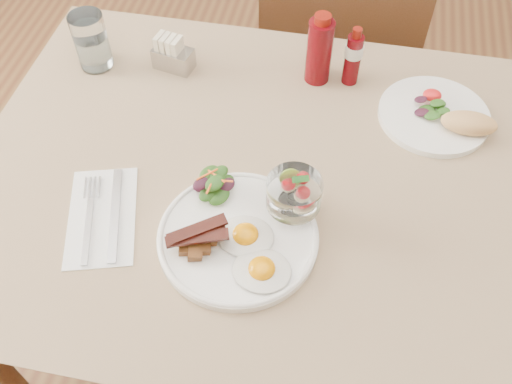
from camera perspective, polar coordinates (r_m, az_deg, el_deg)
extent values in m
plane|color=#59321E|center=(1.73, 3.73, -14.73)|extent=(5.00, 5.00, 0.00)
cylinder|color=#562F1B|center=(1.42, -23.57, -17.10)|extent=(0.06, 0.06, 0.71)
cylinder|color=#562F1B|center=(1.73, -13.39, 5.01)|extent=(0.06, 0.06, 0.71)
cube|color=#562F1B|center=(1.10, 5.69, 0.30)|extent=(1.30, 0.85, 0.04)
cube|color=tan|center=(1.08, 5.78, 0.98)|extent=(1.33, 0.88, 0.00)
cylinder|color=#562F1B|center=(1.86, 1.32, 5.17)|extent=(0.04, 0.04, 0.45)
cylinder|color=#562F1B|center=(1.86, 12.33, 3.47)|extent=(0.04, 0.04, 0.45)
cylinder|color=#562F1B|center=(2.12, 3.12, 12.18)|extent=(0.04, 0.04, 0.45)
cylinder|color=#562F1B|center=(2.12, 12.94, 10.68)|extent=(0.04, 0.04, 0.45)
cube|color=#562F1B|center=(1.82, 8.27, 13.56)|extent=(0.42, 0.42, 0.03)
cube|color=#562F1B|center=(1.52, 8.48, 15.85)|extent=(0.42, 0.03, 0.46)
cylinder|color=white|center=(0.99, -1.81, -4.56)|extent=(0.28, 0.28, 0.02)
ellipsoid|color=silver|center=(0.94, 0.58, -7.83)|extent=(0.12, 0.12, 0.01)
ellipsoid|color=#FF9305|center=(0.94, 0.58, -7.64)|extent=(0.04, 0.04, 0.03)
ellipsoid|color=silver|center=(0.98, -1.05, -4.42)|extent=(0.12, 0.12, 0.01)
ellipsoid|color=#FF9305|center=(0.97, -1.06, -4.22)|extent=(0.04, 0.04, 0.03)
cube|color=brown|center=(0.97, -6.20, -4.73)|extent=(0.02, 0.02, 0.02)
cube|color=brown|center=(0.96, -5.28, -5.52)|extent=(0.02, 0.02, 0.02)
cube|color=brown|center=(0.97, -7.15, -5.68)|extent=(0.02, 0.02, 0.02)
cube|color=brown|center=(0.97, -4.56, -4.67)|extent=(0.02, 0.02, 0.02)
cube|color=brown|center=(0.96, -6.12, -6.11)|extent=(0.02, 0.02, 0.02)
cube|color=brown|center=(0.98, -6.94, -4.43)|extent=(0.02, 0.02, 0.02)
cube|color=brown|center=(0.95, -5.51, -4.54)|extent=(0.02, 0.02, 0.02)
cube|color=#44140B|center=(0.95, -6.05, -4.32)|extent=(0.10, 0.06, 0.01)
cube|color=#44140B|center=(0.94, -5.83, -4.57)|extent=(0.10, 0.05, 0.01)
cube|color=#44140B|center=(0.95, -5.91, -3.72)|extent=(0.10, 0.07, 0.01)
ellipsoid|color=#1A4612|center=(1.04, -4.22, 0.12)|extent=(0.05, 0.05, 0.01)
ellipsoid|color=#1A4612|center=(1.04, -3.20, 0.90)|extent=(0.05, 0.04, 0.01)
ellipsoid|color=#33101F|center=(1.04, -5.32, 0.76)|extent=(0.04, 0.04, 0.01)
ellipsoid|color=#1A4612|center=(1.02, -3.71, -0.41)|extent=(0.05, 0.04, 0.01)
ellipsoid|color=#1A4612|center=(1.02, -4.79, -0.12)|extent=(0.05, 0.04, 0.01)
ellipsoid|color=#33101F|center=(1.02, -2.98, 0.68)|extent=(0.04, 0.03, 0.01)
ellipsoid|color=#1A4612|center=(1.03, -4.71, 1.82)|extent=(0.05, 0.04, 0.01)
ellipsoid|color=#1A4612|center=(1.03, -3.69, 1.91)|extent=(0.04, 0.04, 0.01)
ellipsoid|color=#33101F|center=(1.01, -5.56, 0.80)|extent=(0.04, 0.03, 0.01)
ellipsoid|color=#1A4612|center=(1.01, -4.13, 0.90)|extent=(0.05, 0.04, 0.01)
cylinder|color=orange|center=(1.01, -3.99, 1.59)|extent=(0.04, 0.03, 0.01)
cylinder|color=orange|center=(1.02, -4.93, 1.76)|extent=(0.03, 0.03, 0.01)
cylinder|color=orange|center=(1.01, -3.52, 1.16)|extent=(0.04, 0.00, 0.01)
cylinder|color=orange|center=(1.00, -4.50, 0.81)|extent=(0.01, 0.04, 0.01)
cylinder|color=white|center=(1.01, 3.68, -1.77)|extent=(0.05, 0.05, 0.01)
cylinder|color=white|center=(1.00, 3.72, -1.33)|extent=(0.02, 0.02, 0.02)
cylinder|color=white|center=(0.97, 3.82, -0.11)|extent=(0.10, 0.10, 0.05)
cylinder|color=beige|center=(0.99, 3.21, 0.08)|extent=(0.03, 0.03, 0.01)
cylinder|color=beige|center=(0.97, 4.55, -0.87)|extent=(0.03, 0.03, 0.01)
cylinder|color=beige|center=(0.98, 4.24, 0.54)|extent=(0.03, 0.03, 0.01)
cylinder|color=#8AA933|center=(0.97, 3.48, 1.19)|extent=(0.04, 0.04, 0.01)
cone|color=red|center=(0.95, 4.45, -0.09)|extent=(0.03, 0.03, 0.03)
cone|color=red|center=(0.95, 2.94, 0.82)|extent=(0.03, 0.03, 0.03)
cone|color=red|center=(0.96, 4.43, 1.54)|extent=(0.03, 0.03, 0.03)
ellipsoid|color=#2B7028|center=(0.94, 4.21, 1.28)|extent=(0.02, 0.01, 0.00)
ellipsoid|color=#2B7028|center=(0.94, 4.76, 1.33)|extent=(0.02, 0.01, 0.00)
cylinder|color=white|center=(1.24, 17.35, 7.34)|extent=(0.23, 0.23, 0.01)
ellipsoid|color=#1A4612|center=(1.23, 16.68, 7.91)|extent=(0.04, 0.03, 0.01)
ellipsoid|color=#1A4612|center=(1.24, 17.76, 8.36)|extent=(0.03, 0.03, 0.01)
ellipsoid|color=#33101F|center=(1.21, 16.24, 7.67)|extent=(0.03, 0.02, 0.01)
ellipsoid|color=#1A4612|center=(1.21, 17.22, 7.34)|extent=(0.04, 0.03, 0.01)
ellipsoid|color=#1A4612|center=(1.22, 18.20, 7.70)|extent=(0.03, 0.02, 0.01)
ellipsoid|color=#33101F|center=(1.23, 16.16, 8.88)|extent=(0.03, 0.02, 0.01)
ellipsoid|color=#1A4612|center=(1.23, 17.69, 8.48)|extent=(0.03, 0.02, 0.01)
ellipsoid|color=red|center=(1.25, 17.17, 9.11)|extent=(0.04, 0.03, 0.02)
ellipsoid|color=tan|center=(1.20, 20.56, 6.55)|extent=(0.12, 0.07, 0.04)
cylinder|color=#52040A|center=(1.24, 6.34, 13.78)|extent=(0.06, 0.06, 0.14)
cylinder|color=#710F06|center=(1.19, 6.70, 16.81)|extent=(0.04, 0.04, 0.02)
cylinder|color=#52040A|center=(1.25, 9.63, 12.90)|extent=(0.04, 0.04, 0.12)
cylinder|color=silver|center=(1.24, 9.79, 13.77)|extent=(0.05, 0.05, 0.03)
cylinder|color=#710F06|center=(1.21, 10.07, 15.37)|extent=(0.02, 0.02, 0.02)
cube|color=#ADADB2|center=(1.30, -8.24, 13.07)|extent=(0.09, 0.06, 0.05)
cube|color=beige|center=(1.30, -9.53, 14.32)|extent=(0.02, 0.04, 0.05)
cube|color=beige|center=(1.29, -8.97, 14.19)|extent=(0.02, 0.04, 0.05)
cube|color=beige|center=(1.29, -8.39, 14.05)|extent=(0.02, 0.04, 0.05)
cube|color=beige|center=(1.28, -7.81, 13.92)|extent=(0.02, 0.04, 0.05)
cylinder|color=white|center=(1.32, -16.15, 14.30)|extent=(0.07, 0.07, 0.13)
cylinder|color=silver|center=(1.34, -15.90, 13.42)|extent=(0.06, 0.06, 0.07)
cube|color=white|center=(1.06, -15.15, -2.35)|extent=(0.18, 0.24, 0.00)
cube|color=#ADADB2|center=(1.05, -13.93, -2.13)|extent=(0.07, 0.20, 0.00)
cube|color=#ADADB2|center=(1.05, -16.48, -3.74)|extent=(0.05, 0.14, 0.00)
cube|color=#ADADB2|center=(1.11, -16.71, 0.41)|extent=(0.02, 0.05, 0.00)
cube|color=#ADADB2|center=(1.10, -16.28, 0.44)|extent=(0.02, 0.05, 0.00)
cube|color=#ADADB2|center=(1.10, -15.84, 0.48)|extent=(0.02, 0.05, 0.00)
cube|color=#ADADB2|center=(1.10, -15.40, 0.51)|extent=(0.02, 0.05, 0.00)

